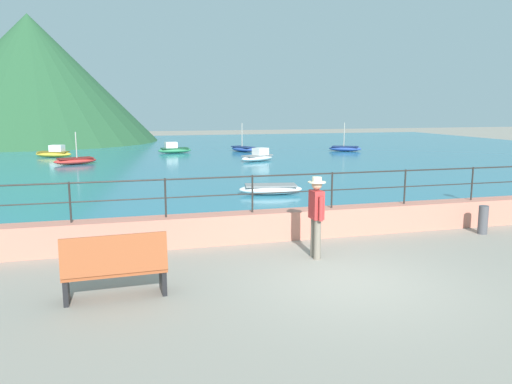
{
  "coord_description": "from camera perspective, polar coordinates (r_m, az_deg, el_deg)",
  "views": [
    {
      "loc": [
        -3.97,
        -8.02,
        3.19
      ],
      "look_at": [
        -0.8,
        3.7,
        1.1
      ],
      "focal_mm": 34.78,
      "sensor_mm": 36.0,
      "label": 1
    }
  ],
  "objects": [
    {
      "name": "railing",
      "position": [
        12.05,
        4.29,
        0.86
      ],
      "size": [
        18.44,
        0.04,
        0.9
      ],
      "color": "#282623",
      "rests_on": "promenade_wall"
    },
    {
      "name": "boat_2",
      "position": [
        33.97,
        -22.2,
        4.2
      ],
      "size": [
        2.47,
        1.61,
        0.76
      ],
      "color": "gold",
      "rests_on": "lake_water"
    },
    {
      "name": "bench_main",
      "position": [
        8.66,
        -15.89,
        -8.3
      ],
      "size": [
        1.72,
        0.63,
        1.13
      ],
      "color": "#9E4C28",
      "rests_on": "ground"
    },
    {
      "name": "boat_7",
      "position": [
        35.4,
        -1.51,
        5.01
      ],
      "size": [
        1.81,
        2.46,
        2.0
      ],
      "color": "#2D4C9E",
      "rests_on": "lake_water"
    },
    {
      "name": "hill_main",
      "position": [
        49.62,
        -24.42,
        11.73
      ],
      "size": [
        21.92,
        21.92,
        11.28
      ],
      "primitive_type": "cone",
      "color": "#285633",
      "rests_on": "ground"
    },
    {
      "name": "boat_0",
      "position": [
        29.24,
        -20.08,
        3.41
      ],
      "size": [
        2.47,
        1.65,
        1.78
      ],
      "color": "red",
      "rests_on": "lake_water"
    },
    {
      "name": "lake_water",
      "position": [
        34.24,
        -8.44,
        4.35
      ],
      "size": [
        64.0,
        44.32,
        0.06
      ],
      "primitive_type": "cube",
      "color": "teal",
      "rests_on": "ground"
    },
    {
      "name": "boat_4",
      "position": [
        34.67,
        -9.41,
        4.88
      ],
      "size": [
        2.39,
        1.18,
        0.76
      ],
      "color": "#338C59",
      "rests_on": "lake_water"
    },
    {
      "name": "person_walking",
      "position": [
        10.53,
        6.94,
        -2.43
      ],
      "size": [
        0.38,
        0.57,
        1.75
      ],
      "color": "slate",
      "rests_on": "ground"
    },
    {
      "name": "ground_plane",
      "position": [
        9.5,
        10.7,
        -10.02
      ],
      "size": [
        120.0,
        120.0,
        0.0
      ],
      "primitive_type": "plane",
      "color": "gray"
    },
    {
      "name": "boat_1",
      "position": [
        17.97,
        1.69,
        0.36
      ],
      "size": [
        2.42,
        1.3,
        0.36
      ],
      "color": "white",
      "rests_on": "lake_water"
    },
    {
      "name": "bollard",
      "position": [
        13.84,
        24.66,
        -2.93
      ],
      "size": [
        0.24,
        0.24,
        0.73
      ],
      "primitive_type": "cylinder",
      "color": "#4C4C51",
      "rests_on": "ground"
    },
    {
      "name": "promenade_wall",
      "position": [
        12.24,
        4.23,
        -3.68
      ],
      "size": [
        20.0,
        0.56,
        0.7
      ],
      "primitive_type": "cube",
      "color": "tan",
      "rests_on": "ground"
    },
    {
      "name": "boat_6",
      "position": [
        29.08,
        0.22,
        4.1
      ],
      "size": [
        2.46,
        1.85,
        0.76
      ],
      "color": "white",
      "rests_on": "lake_water"
    },
    {
      "name": "boat_5",
      "position": [
        36.23,
        10.21,
        4.97
      ],
      "size": [
        2.43,
        1.98,
        2.03
      ],
      "color": "#2D4C9E",
      "rests_on": "lake_water"
    }
  ]
}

